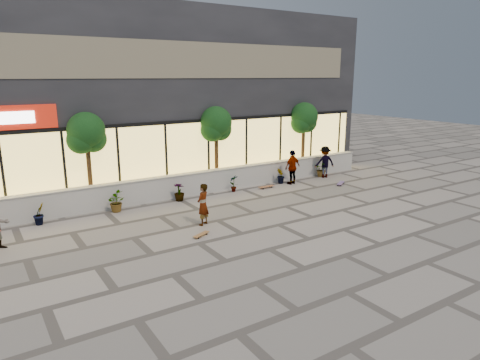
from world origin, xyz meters
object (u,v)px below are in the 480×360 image
tree_east (304,120)px  skateboard_right_near (267,187)px  tree_mideast (216,126)px  skater_right_far (325,162)px  skateboard_right_far (341,183)px  skateboard_center (201,234)px  tree_midwest (86,135)px  skater_center (203,204)px  skater_right_near (292,167)px

tree_east → skateboard_right_near: size_ratio=4.59×
tree_mideast → skater_right_far: bearing=-13.5°
tree_east → skateboard_right_far: bearing=-92.3°
tree_mideast → skateboard_center: (-3.79, -5.54, -2.91)m
tree_midwest → skateboard_right_far: size_ratio=4.71×
skater_right_far → skateboard_center: bearing=41.3°
skateboard_center → skateboard_right_far: 9.50m
skater_right_far → skateboard_right_far: 1.88m
skater_center → skater_right_near: 7.25m
tree_mideast → skateboard_right_far: tree_mideast is taller
tree_midwest → tree_mideast: same height
tree_mideast → skateboard_right_near: size_ratio=4.59×
tree_midwest → skater_center: size_ratio=2.53×
tree_midwest → skateboard_right_far: (11.38, -3.06, -2.90)m
skater_center → tree_east: bearing=175.3°
skater_right_far → skateboard_center: 10.51m
skateboard_center → skateboard_right_far: bearing=-9.3°
tree_east → skater_right_near: size_ratio=2.27×
tree_midwest → tree_east: 11.50m
tree_mideast → tree_east: same height
tree_mideast → skater_right_near: (3.44, -1.60, -2.12)m
skater_center → skater_right_far: 9.55m
skater_center → skateboard_right_far: (8.55, 1.49, -0.69)m
skater_right_near → skateboard_right_far: 2.54m
tree_mideast → tree_midwest: bearing=180.0°
skateboard_right_far → tree_midwest: bearing=132.7°
tree_midwest → skateboard_center: tree_midwest is taller
tree_midwest → skater_right_far: (11.84, -1.40, -2.15)m
skateboard_center → skateboard_right_far: size_ratio=0.88×
tree_east → skateboard_right_far: size_ratio=4.71×
skater_right_near → skateboard_center: (-7.24, -3.94, -0.79)m
skater_right_near → skateboard_right_far: bearing=133.9°
skater_center → skateboard_right_near: size_ratio=1.81×
skater_right_near → tree_midwest: bearing=-18.8°
tree_mideast → skateboard_right_far: size_ratio=4.71×
tree_mideast → skater_right_near: bearing=-25.0°
tree_midwest → skater_right_near: tree_midwest is taller
skater_right_near → skater_right_far: size_ratio=1.03×
tree_mideast → skateboard_center: bearing=-124.4°
tree_east → skater_right_near: bearing=-142.0°
skater_center → skateboard_right_near: bearing=178.0°
skater_right_near → skater_right_far: skater_right_near is taller
tree_east → skateboard_center: size_ratio=5.35×
tree_mideast → tree_east: size_ratio=1.00×
tree_midwest → tree_mideast: 6.00m
skateboard_right_near → skateboard_right_far: bearing=-23.7°
skateboard_right_near → skater_right_far: bearing=1.7°
tree_midwest → tree_east: bearing=0.0°
skater_center → skateboard_right_far: size_ratio=1.86×
tree_east → skater_right_far: bearing=-76.5°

